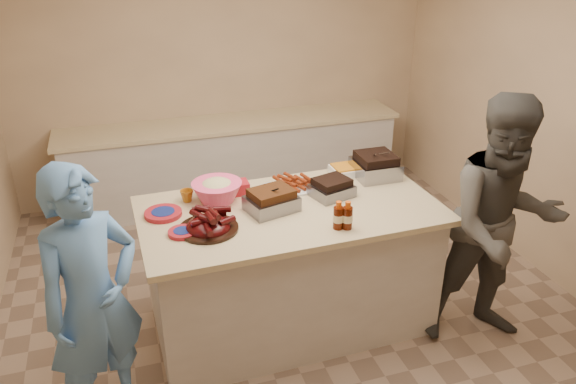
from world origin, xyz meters
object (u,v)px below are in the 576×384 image
object	(u,v)px
bbq_bottle_b	(347,228)
guest_gray	(481,331)
plastic_cup	(187,201)
bbq_bottle_a	(338,228)
rib_platter	(209,230)
roasting_pan	(375,176)
island	(290,321)
coleslaw_bowl	(218,201)
mustard_bottle	(270,201)

from	to	relation	value
bbq_bottle_b	guest_gray	distance (m)	1.47
bbq_bottle_b	plastic_cup	distance (m)	1.17
plastic_cup	bbq_bottle_a	bearing A→B (deg)	-38.26
rib_platter	bbq_bottle_b	bearing A→B (deg)	-16.42
roasting_pan	rib_platter	bearing A→B (deg)	-161.91
rib_platter	roasting_pan	bearing A→B (deg)	17.68
island	roasting_pan	world-z (taller)	roasting_pan
rib_platter	bbq_bottle_a	xyz separation A→B (m)	(0.81, -0.24, 0.00)
rib_platter	coleslaw_bowl	bearing A→B (deg)	70.73
rib_platter	mustard_bottle	xyz separation A→B (m)	(0.49, 0.28, 0.00)
mustard_bottle	guest_gray	size ratio (longest dim) A/B	0.07
island	plastic_cup	bearing A→B (deg)	153.10
island	plastic_cup	size ratio (longest dim) A/B	22.06
mustard_bottle	plastic_cup	bearing A→B (deg)	162.84
bbq_bottle_a	bbq_bottle_b	bearing A→B (deg)	-18.00
coleslaw_bowl	guest_gray	xyz separation A→B (m)	(1.80, -0.81, -0.99)
island	bbq_bottle_b	xyz separation A→B (m)	(0.26, -0.39, 0.99)
roasting_pan	bbq_bottle_b	size ratio (longest dim) A/B	1.68
bbq_bottle_a	plastic_cup	distance (m)	1.12
rib_platter	plastic_cup	world-z (taller)	rib_platter
bbq_bottle_a	mustard_bottle	world-z (taller)	bbq_bottle_a
roasting_pan	guest_gray	size ratio (longest dim) A/B	0.18
bbq_bottle_b	mustard_bottle	xyz separation A→B (m)	(-0.37, 0.53, 0.00)
bbq_bottle_b	guest_gray	size ratio (longest dim) A/B	0.11
island	bbq_bottle_a	xyz separation A→B (m)	(0.21, -0.37, 0.99)
island	bbq_bottle_a	bearing A→B (deg)	-62.26
bbq_bottle_b	plastic_cup	size ratio (longest dim) A/B	2.04
island	roasting_pan	size ratio (longest dim) A/B	6.44
coleslaw_bowl	guest_gray	world-z (taller)	coleslaw_bowl
rib_platter	bbq_bottle_a	size ratio (longest dim) A/B	2.02
coleslaw_bowl	roasting_pan	bearing A→B (deg)	2.31
island	guest_gray	xyz separation A→B (m)	(1.34, -0.55, 0.00)
bbq_bottle_b	mustard_bottle	world-z (taller)	bbq_bottle_b
plastic_cup	guest_gray	bearing A→B (deg)	-23.54
mustard_bottle	guest_gray	distance (m)	1.88
rib_platter	coleslaw_bowl	xyz separation A→B (m)	(0.14, 0.39, 0.00)
roasting_pan	coleslaw_bowl	xyz separation A→B (m)	(-1.26, -0.05, 0.00)
rib_platter	bbq_bottle_a	world-z (taller)	bbq_bottle_a
bbq_bottle_a	guest_gray	size ratio (longest dim) A/B	0.11
rib_platter	coleslaw_bowl	size ratio (longest dim) A/B	1.09
plastic_cup	coleslaw_bowl	bearing A→B (deg)	-16.05
bbq_bottle_b	guest_gray	xyz separation A→B (m)	(1.07, -0.17, -0.99)
bbq_bottle_a	guest_gray	distance (m)	1.51
island	roasting_pan	distance (m)	1.31
island	rib_platter	bearing A→B (deg)	-168.69
island	rib_platter	size ratio (longest dim) A/B	5.33
mustard_bottle	island	bearing A→B (deg)	-54.10
rib_platter	guest_gray	xyz separation A→B (m)	(1.94, -0.42, -0.99)
roasting_pan	bbq_bottle_b	world-z (taller)	bbq_bottle_b
roasting_pan	guest_gray	world-z (taller)	roasting_pan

